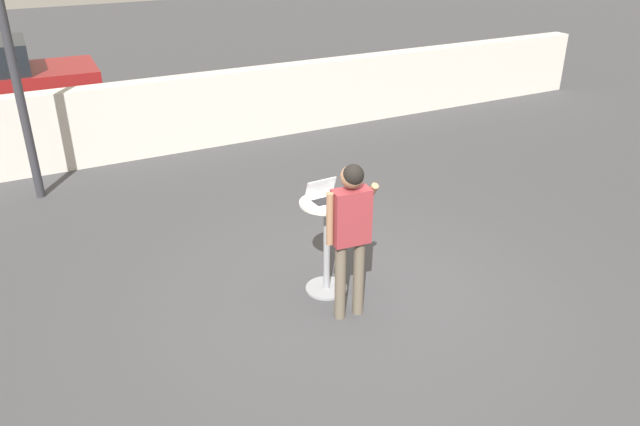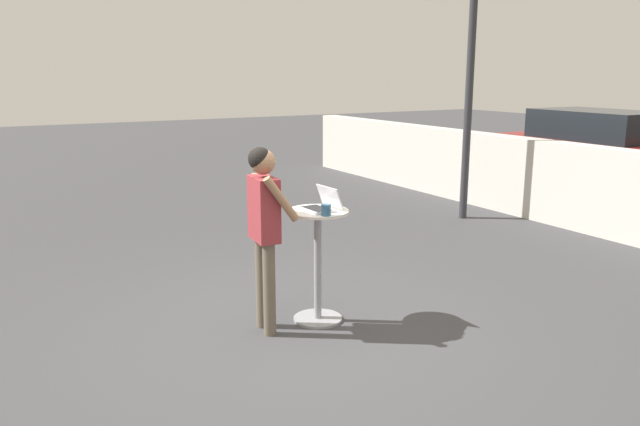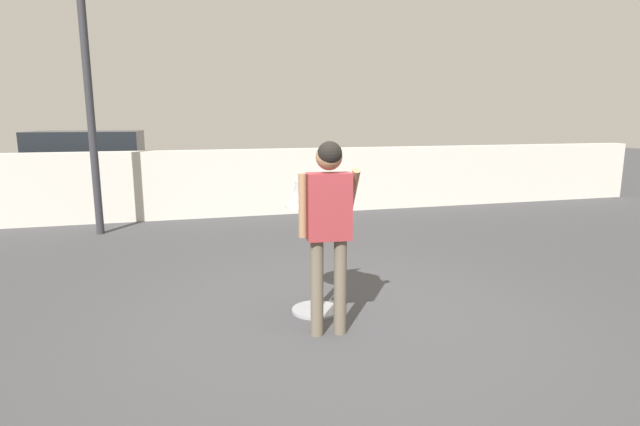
{
  "view_description": "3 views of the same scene",
  "coord_description": "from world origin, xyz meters",
  "views": [
    {
      "loc": [
        -2.9,
        -4.73,
        3.74
      ],
      "look_at": [
        -0.38,
        0.07,
        1.09
      ],
      "focal_mm": 35.0,
      "sensor_mm": 36.0,
      "label": 1
    },
    {
      "loc": [
        4.61,
        -2.36,
        2.28
      ],
      "look_at": [
        -0.08,
        0.31,
        1.05
      ],
      "focal_mm": 35.0,
      "sensor_mm": 36.0,
      "label": 2
    },
    {
      "loc": [
        -1.33,
        -4.07,
        1.85
      ],
      "look_at": [
        -0.16,
        0.17,
        1.0
      ],
      "focal_mm": 28.0,
      "sensor_mm": 36.0,
      "label": 3
    }
  ],
  "objects": [
    {
      "name": "ground_plane",
      "position": [
        0.0,
        0.0,
        0.0
      ],
      "size": [
        50.0,
        50.0,
        0.0
      ],
      "primitive_type": "plane",
      "color": "#3D3D3F"
    },
    {
      "name": "cafe_table",
      "position": [
        -0.16,
        0.34,
        0.61
      ],
      "size": [
        0.57,
        0.57,
        1.06
      ],
      "color": "gray",
      "rests_on": "ground_plane"
    },
    {
      "name": "laptop",
      "position": [
        -0.17,
        0.38,
        1.1
      ],
      "size": [
        0.35,
        0.29,
        0.21
      ],
      "color": "silver",
      "rests_on": "cafe_table"
    },
    {
      "name": "coffee_mug",
      "position": [
        0.06,
        0.3,
        1.11
      ],
      "size": [
        0.12,
        0.09,
        0.1
      ],
      "color": "#336084",
      "rests_on": "cafe_table"
    },
    {
      "name": "standing_person",
      "position": [
        -0.19,
        -0.18,
        1.05
      ],
      "size": [
        0.53,
        0.35,
        1.66
      ],
      "color": "brown",
      "rests_on": "ground_plane"
    },
    {
      "name": "parked_car_near_street",
      "position": [
        -3.32,
        8.62,
        0.79
      ],
      "size": [
        4.44,
        1.99,
        1.53
      ],
      "color": "maroon",
      "rests_on": "ground_plane"
    },
    {
      "name": "street_lamp",
      "position": [
        -2.67,
        4.41,
        2.67
      ],
      "size": [
        0.32,
        0.32,
        4.11
      ],
      "color": "#2D2D33",
      "rests_on": "ground_plane"
    }
  ]
}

